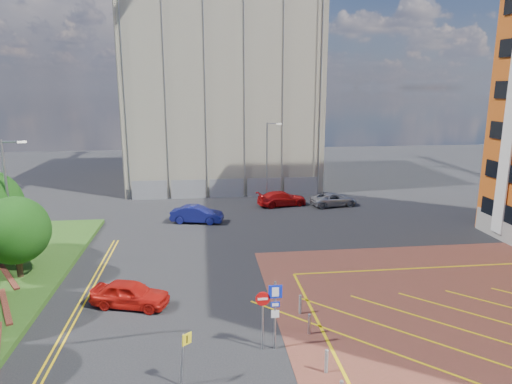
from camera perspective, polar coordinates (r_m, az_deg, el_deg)
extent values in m
plane|color=black|center=(20.61, 1.35, -20.51)|extent=(140.00, 140.00, 0.00)
cube|color=maroon|center=(27.58, -28.81, -12.64)|extent=(2.29, 4.27, 0.40)
cube|color=maroon|center=(31.49, -28.53, -9.48)|extent=(2.69, 4.06, 0.40)
cylinder|color=#3D2B1C|center=(30.89, -27.51, -7.80)|extent=(0.36, 0.36, 1.80)
sphere|color=#13390D|center=(30.29, -27.90, -4.25)|extent=(4.00, 4.00, 4.00)
cylinder|color=#9EA0A8|center=(32.19, -28.52, -1.34)|extent=(0.16, 0.16, 8.00)
cylinder|color=#9EA0A8|center=(31.34, -28.26, 5.57)|extent=(1.20, 0.10, 0.10)
cube|color=silver|center=(31.13, -27.23, 5.59)|extent=(0.50, 0.15, 0.12)
cylinder|color=#9EA0A8|center=(46.08, 1.37, 3.72)|extent=(0.16, 0.16, 8.00)
cylinder|color=#9EA0A8|center=(45.71, 2.15, 8.54)|extent=(1.20, 0.10, 0.10)
cube|color=silver|center=(45.81, 2.90, 8.50)|extent=(0.50, 0.15, 0.12)
cylinder|color=#9EA0A8|center=(20.71, 2.39, -15.19)|extent=(0.10, 0.10, 3.20)
cube|color=#0B24C5|center=(20.16, 2.44, -12.35)|extent=(0.60, 0.04, 0.60)
cube|color=white|center=(20.14, 2.45, -12.38)|extent=(0.30, 0.02, 0.42)
cube|color=#0B24C5|center=(20.43, 2.42, -13.87)|extent=(0.40, 0.04, 0.25)
cube|color=white|center=(20.41, 2.43, -13.90)|extent=(0.28, 0.02, 0.14)
cube|color=white|center=(20.63, 2.41, -14.98)|extent=(0.35, 0.04, 0.35)
cylinder|color=#9EA0A8|center=(20.75, 0.83, -15.90)|extent=(0.08, 0.08, 2.70)
cylinder|color=red|center=(20.22, 0.85, -13.20)|extent=(0.64, 0.04, 0.64)
cube|color=white|center=(20.20, 0.86, -13.23)|extent=(0.44, 0.02, 0.10)
cylinder|color=#9EA0A8|center=(18.95, -9.24, -20.01)|extent=(0.26, 0.08, 2.20)
cube|color=yellow|center=(18.44, -8.63, -17.71)|extent=(0.37, 0.37, 0.49)
cylinder|color=black|center=(19.95, 8.79, -20.30)|extent=(0.14, 0.14, 0.90)
cylinder|color=#9EA0A8|center=(22.43, 6.67, -16.20)|extent=(0.14, 0.14, 0.90)
cylinder|color=black|center=(24.15, 5.54, -13.93)|extent=(0.14, 0.14, 0.90)
cube|color=#A29B84|center=(57.08, -4.42, 12.51)|extent=(21.20, 19.20, 22.00)
cube|color=gold|center=(59.46, -2.59, 18.34)|extent=(0.90, 0.90, 34.00)
cube|color=gray|center=(48.27, -2.51, 0.51)|extent=(21.60, 0.06, 2.00)
imported|color=red|center=(25.60, -15.45, -12.17)|extent=(4.43, 2.78, 1.41)
imported|color=navy|center=(39.57, -7.39, -2.77)|extent=(4.68, 2.49, 1.47)
imported|color=red|center=(44.92, 3.27, -0.82)|extent=(5.18, 2.89, 1.42)
imported|color=#99999F|center=(45.44, 9.68, -0.92)|extent=(4.87, 2.83, 1.28)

